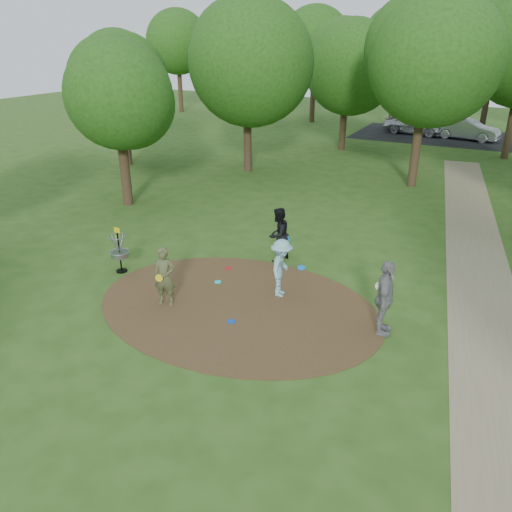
% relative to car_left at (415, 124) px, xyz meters
% --- Properties ---
extents(ground, '(100.00, 100.00, 0.00)m').
position_rel_car_left_xyz_m(ground, '(0.68, -29.93, -0.80)').
color(ground, '#2D5119').
rests_on(ground, ground).
extents(dirt_clearing, '(8.40, 8.40, 0.02)m').
position_rel_car_left_xyz_m(dirt_clearing, '(0.68, -29.93, -0.79)').
color(dirt_clearing, '#47301C').
rests_on(dirt_clearing, ground).
extents(footpath, '(7.55, 39.89, 0.01)m').
position_rel_car_left_xyz_m(footpath, '(7.18, -27.93, -0.80)').
color(footpath, '#8C7A5B').
rests_on(footpath, ground).
extents(parking_lot, '(14.00, 8.00, 0.01)m').
position_rel_car_left_xyz_m(parking_lot, '(2.68, 0.07, -0.80)').
color(parking_lot, black).
rests_on(parking_lot, ground).
extents(player_observer_with_disc, '(0.72, 0.57, 1.75)m').
position_rel_car_left_xyz_m(player_observer_with_disc, '(-1.21, -30.73, 0.07)').
color(player_observer_with_disc, '#505732').
rests_on(player_observer_with_disc, ground).
extents(player_throwing_with_disc, '(1.19, 1.25, 1.77)m').
position_rel_car_left_xyz_m(player_throwing_with_disc, '(1.52, -28.74, 0.08)').
color(player_throwing_with_disc, '#8AC1CE').
rests_on(player_throwing_with_disc, ground).
extents(player_walking_with_disc, '(0.86, 1.02, 1.88)m').
position_rel_car_left_xyz_m(player_walking_with_disc, '(0.39, -26.49, 0.14)').
color(player_walking_with_disc, black).
rests_on(player_walking_with_disc, ground).
extents(player_waiting_with_disc, '(0.69, 1.26, 2.05)m').
position_rel_car_left_xyz_m(player_waiting_with_disc, '(4.70, -29.46, 0.22)').
color(player_waiting_with_disc, gray).
rests_on(player_waiting_with_disc, ground).
extents(disc_ground_cyan, '(0.22, 0.22, 0.02)m').
position_rel_car_left_xyz_m(disc_ground_cyan, '(-0.57, -28.91, -0.77)').
color(disc_ground_cyan, '#1CE0D6').
rests_on(disc_ground_cyan, dirt_clearing).
extents(disc_ground_blue, '(0.22, 0.22, 0.02)m').
position_rel_car_left_xyz_m(disc_ground_blue, '(0.96, -30.78, -0.77)').
color(disc_ground_blue, blue).
rests_on(disc_ground_blue, dirt_clearing).
extents(disc_ground_red, '(0.22, 0.22, 0.02)m').
position_rel_car_left_xyz_m(disc_ground_red, '(-0.79, -27.89, -0.77)').
color(disc_ground_red, red).
rests_on(disc_ground_red, dirt_clearing).
extents(car_left, '(4.99, 2.82, 1.60)m').
position_rel_car_left_xyz_m(car_left, '(0.00, 0.00, 0.00)').
color(car_left, '#ACAEB4').
rests_on(car_left, ground).
extents(car_right, '(4.68, 2.27, 1.48)m').
position_rel_car_left_xyz_m(car_right, '(3.88, -0.52, -0.06)').
color(car_right, '#A9ACB1').
rests_on(car_right, ground).
extents(disc_golf_basket, '(0.63, 0.63, 1.54)m').
position_rel_car_left_xyz_m(disc_golf_basket, '(-3.82, -29.63, 0.07)').
color(disc_golf_basket, black).
rests_on(disc_golf_basket, ground).
extents(tree_ring, '(37.60, 45.59, 9.68)m').
position_rel_car_left_xyz_m(tree_ring, '(2.28, -18.40, 4.54)').
color(tree_ring, '#332316').
rests_on(tree_ring, ground).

